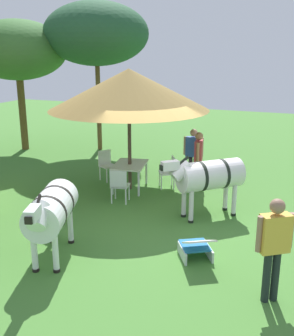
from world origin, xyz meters
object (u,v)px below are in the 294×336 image
Objects in this scene: standing_watcher at (274,241)px; acacia_tree_left_background at (17,50)px; patio_chair_east_end at (170,170)px; striped_lounge_chair at (196,247)px; patio_dining_table at (130,167)px; patio_chair_near_lawn at (119,184)px; zebra_by_umbrella at (51,210)px; acacia_tree_right_background at (96,34)px; guest_behind_table at (193,151)px; zebra_nearest_camera at (208,176)px; patio_chair_near_hut at (107,163)px; shade_umbrella at (129,89)px; guest_beside_umbrella at (198,155)px.

standing_watcher is 12.63m from acacia_tree_left_background.
patio_chair_east_end is 4.22m from striped_lounge_chair.
patio_dining_table is 1.15m from patio_chair_near_lawn.
zebra_by_umbrella is (-3.11, -0.07, 0.45)m from patio_chair_near_lawn.
patio_chair_near_lawn is 7.18m from acacia_tree_right_background.
guest_behind_table reaches higher than striped_lounge_chair.
guest_behind_table is at bearing 50.49° from patio_chair_near_lawn.
guest_behind_table is 5.58m from zebra_by_umbrella.
patio_chair_near_lawn is 2.38m from zebra_nearest_camera.
standing_watcher is (-4.68, -3.28, 0.52)m from patio_chair_east_end.
patio_chair_near_lawn reaches higher than patio_dining_table.
patio_chair_near_hut is at bearing 103.15° from standing_watcher.
acacia_tree_left_background is at bearing 21.01° from zebra_nearest_camera.
acacia_tree_right_background reaches higher than patio_dining_table.
zebra_nearest_camera is (2.99, 1.76, -0.03)m from standing_watcher.
acacia_tree_left_background reaches higher than guest_behind_table.
acacia_tree_left_background is at bearing 111.53° from acacia_tree_right_background.
shade_umbrella is 3.32m from zebra_nearest_camera.
guest_beside_umbrella is at bearing -67.85° from patio_dining_table.
striped_lounge_chair is 0.18× the size of acacia_tree_right_background.
guest_beside_umbrella is 6.76m from acacia_tree_right_background.
patio_chair_near_hut is 2.85m from guest_beside_umbrella.
standing_watcher reaches higher than patio_chair_east_end.
patio_chair_near_hut is 0.92× the size of striped_lounge_chair.
standing_watcher is at bearing -133.99° from patio_dining_table.
striped_lounge_chair is (-3.26, -2.84, -0.40)m from patio_dining_table.
standing_watcher is (-5.35, -2.78, 0.06)m from guest_behind_table.
patio_chair_near_lawn is (-1.66, -1.22, 0.00)m from patio_chair_near_hut.
patio_dining_table is at bearing -77.74° from guest_beside_umbrella.
acacia_tree_left_background is (7.09, 6.13, 2.82)m from zebra_by_umbrella.
acacia_tree_left_background is at bearing 109.93° from standing_watcher.
striped_lounge_chair is (-3.26, -2.84, -2.57)m from shade_umbrella.
striped_lounge_chair is at bearing -138.90° from shade_umbrella.
patio_dining_table is 1.15m from patio_chair_near_hut.
shade_umbrella reaches higher than patio_chair_east_end.
zebra_by_umbrella is 9.48m from acacia_tree_right_background.
patio_chair_near_hut is 2.65m from guest_behind_table.
patio_chair_near_lawn and patio_chair_east_end have the same top height.
acacia_tree_right_background is (5.08, 3.29, 3.86)m from patio_chair_near_lawn.
guest_behind_table reaches higher than zebra_nearest_camera.
patio_chair_near_lawn reaches higher than striped_lounge_chair.
patio_chair_east_end is 0.55× the size of guest_beside_umbrella.
standing_watcher is 0.82× the size of zebra_by_umbrella.
zebra_nearest_camera is at bearing -11.10° from patio_chair_near_lawn.
patio_chair_near_lawn is 0.55× the size of guest_behind_table.
acacia_tree_left_background reaches higher than zebra_by_umbrella.
zebra_by_umbrella reaches higher than patio_chair_near_hut.
acacia_tree_right_background reaches higher than standing_watcher.
standing_watcher is (-3.02, -4.09, 0.52)m from patio_chair_near_lawn.
shade_umbrella is at bearing -148.45° from guest_behind_table.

